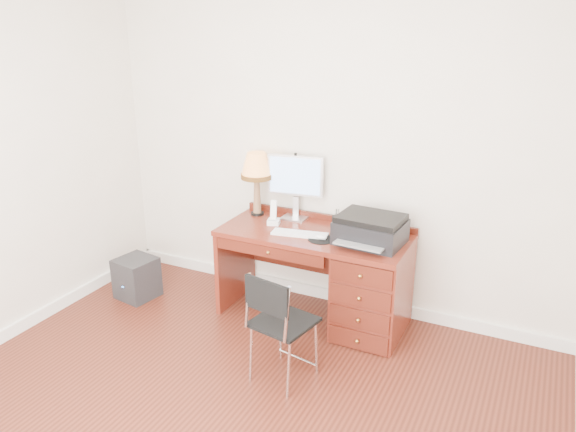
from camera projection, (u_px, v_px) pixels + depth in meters
The scene contains 12 objects.
ground at pixel (223, 419), 3.48m from camera, with size 4.00×4.00×0.00m, color #3D160D.
room_shell at pixel (270, 359), 4.00m from camera, with size 4.00×4.00×4.00m.
desk at pixel (352, 279), 4.40m from camera, with size 1.50×0.67×0.75m.
monitor at pixel (296, 179), 4.61m from camera, with size 0.47×0.18×0.54m.
keyboard at pixel (300, 234), 4.36m from camera, with size 0.44×0.13×0.02m, color white.
mouse_pad at pixel (321, 238), 4.26m from camera, with size 0.20×0.20×0.04m.
printer at pixel (371, 229), 4.18m from camera, with size 0.51×0.41×0.22m.
leg_lamp at pixel (257, 169), 4.68m from camera, with size 0.27×0.27×0.54m.
phone at pixel (274, 217), 4.57m from camera, with size 0.12×0.12×0.20m.
pen_cup at pixel (337, 222), 4.50m from camera, with size 0.08×0.08×0.10m, color black.
chair at pixel (280, 318), 3.69m from camera, with size 0.44×0.44×0.80m.
equipment_box at pixel (137, 278), 4.94m from camera, with size 0.31×0.31×0.36m, color black.
Camera 1 is at (1.60, -2.39, 2.36)m, focal length 35.00 mm.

